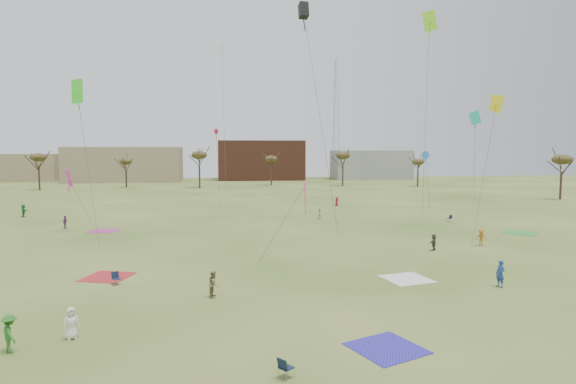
{
  "coord_description": "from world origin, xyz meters",
  "views": [
    {
      "loc": [
        -5.13,
        -28.52,
        9.11
      ],
      "look_at": [
        0.0,
        12.0,
        5.5
      ],
      "focal_mm": 29.61,
      "sensor_mm": 36.0,
      "label": 1
    }
  ],
  "objects": [
    {
      "name": "tree_line",
      "position": [
        -2.85,
        79.12,
        7.09
      ],
      "size": [
        117.44,
        49.32,
        8.91
      ],
      "color": "#3A2B1E",
      "rests_on": "ground"
    },
    {
      "name": "spectator_fore_c",
      "position": [
        13.39,
        12.09,
        0.75
      ],
      "size": [
        1.21,
        1.37,
        1.5
      ],
      "primitive_type": "imported",
      "rotation": [
        0.0,
        0.0,
        4.04
      ],
      "color": "#4E4438",
      "rests_on": "ground"
    },
    {
      "name": "blanket_blue",
      "position": [
        2.04,
        -8.14,
        0.0
      ],
      "size": [
        3.88,
        3.88,
        0.03
      ],
      "primitive_type": "cube",
      "rotation": [
        0.0,
        0.0,
        1.97
      ],
      "color": "#2E26A6",
      "rests_on": "ground"
    },
    {
      "name": "camp_chair_left",
      "position": [
        -12.72,
        4.19,
        0.26
      ],
      "size": [
        0.72,
        0.73,
        0.87
      ],
      "rotation": [
        0.0,
        0.0,
        0.62
      ],
      "color": "#141E37",
      "rests_on": "ground"
    },
    {
      "name": "building_tan_west",
      "position": [
        -65.0,
        122.0,
        4.0
      ],
      "size": [
        20.0,
        12.0,
        8.0
      ],
      "primitive_type": "cube",
      "color": "#937F60",
      "rests_on": "ground"
    },
    {
      "name": "blanket_plum",
      "position": [
        -19.12,
        26.66,
        0.0
      ],
      "size": [
        3.47,
        3.47,
        0.03
      ],
      "primitive_type": "cube",
      "rotation": [
        0.0,
        0.0,
        2.96
      ],
      "color": "#A93480",
      "rests_on": "ground"
    },
    {
      "name": "kites_aloft",
      "position": [
        -0.31,
        33.39,
        20.18
      ],
      "size": [
        56.35,
        56.85,
        27.85
      ],
      "color": "#94F629",
      "rests_on": "ground"
    },
    {
      "name": "building_tan",
      "position": [
        -35.0,
        115.0,
        5.0
      ],
      "size": [
        32.0,
        14.0,
        10.0
      ],
      "primitive_type": "cube",
      "color": "#937F60",
      "rests_on": "ground"
    },
    {
      "name": "spectator_mid_e",
      "position": [
        6.89,
        33.02,
        0.71
      ],
      "size": [
        0.86,
        0.87,
        1.42
      ],
      "primitive_type": "imported",
      "rotation": [
        0.0,
        0.0,
        5.47
      ],
      "color": "silver",
      "rests_on": "ground"
    },
    {
      "name": "flyer_near_left",
      "position": [
        -12.72,
        -5.13,
        0.78
      ],
      "size": [
        0.9,
        0.8,
        1.55
      ],
      "primitive_type": "imported",
      "rotation": [
        0.0,
        0.0,
        0.51
      ],
      "color": "white",
      "rests_on": "ground"
    },
    {
      "name": "building_grey",
      "position": [
        40.0,
        118.0,
        4.5
      ],
      "size": [
        24.0,
        12.0,
        9.0
      ],
      "primitive_type": "cube",
      "color": "gray",
      "rests_on": "ground"
    },
    {
      "name": "blanket_olive",
      "position": [
        26.71,
        19.54,
        0.0
      ],
      "size": [
        4.61,
        4.61,
        0.03
      ],
      "primitive_type": "cube",
      "rotation": [
        0.0,
        0.0,
        0.86
      ],
      "color": "green",
      "rests_on": "ground"
    },
    {
      "name": "building_brick",
      "position": [
        5.0,
        120.0,
        6.0
      ],
      "size": [
        26.0,
        16.0,
        12.0
      ],
      "primitive_type": "cube",
      "color": "brown",
      "rests_on": "ground"
    },
    {
      "name": "ground",
      "position": [
        0.0,
        0.0,
        0.0
      ],
      "size": [
        260.0,
        260.0,
        0.0
      ],
      "primitive_type": "plane",
      "color": "#38551A",
      "rests_on": "ground"
    },
    {
      "name": "spectator_fore_b",
      "position": [
        -6.08,
        0.7,
        0.82
      ],
      "size": [
        0.76,
        0.9,
        1.64
      ],
      "primitive_type": "imported",
      "rotation": [
        0.0,
        0.0,
        1.38
      ],
      "color": "olive",
      "rests_on": "ground"
    },
    {
      "name": "spectator_mid_d",
      "position": [
        -24.01,
        28.91,
        0.77
      ],
      "size": [
        0.46,
        0.93,
        1.53
      ],
      "primitive_type": "imported",
      "rotation": [
        0.0,
        0.0,
        1.47
      ],
      "color": "#813784",
      "rests_on": "ground"
    },
    {
      "name": "radio_tower",
      "position": [
        30.0,
        125.0,
        19.21
      ],
      "size": [
        1.51,
        1.72,
        41.0
      ],
      "color": "#9EA3A8",
      "rests_on": "ground"
    },
    {
      "name": "flyer_far_a",
      "position": [
        -32.92,
        39.79,
        0.87
      ],
      "size": [
        1.44,
        1.55,
        1.74
      ],
      "primitive_type": "imported",
      "rotation": [
        0.0,
        0.0,
        2.29
      ],
      "color": "#287A3C",
      "rests_on": "ground"
    },
    {
      "name": "blanket_red",
      "position": [
        -13.82,
        6.31,
        0.0
      ],
      "size": [
        3.81,
        3.81,
        0.03
      ],
      "primitive_type": "cube",
      "rotation": [
        0.0,
        0.0,
        2.83
      ],
      "color": "#AD2228",
      "rests_on": "ground"
    },
    {
      "name": "camp_chair_right",
      "position": [
        22.82,
        28.34,
        0.26
      ],
      "size": [
        0.66,
        0.63,
        0.87
      ],
      "rotation": [
        0.0,
        0.0,
        5.0
      ],
      "color": "#15173B",
      "rests_on": "ground"
    },
    {
      "name": "flyer_near_center",
      "position": [
        -14.98,
        -6.37,
        0.87
      ],
      "size": [
        1.2,
        1.29,
        1.74
      ],
      "primitive_type": "imported",
      "rotation": [
        0.0,
        0.0,
        2.23
      ],
      "color": "#2B6F25",
      "rests_on": "ground"
    },
    {
      "name": "flyer_far_b",
      "position": [
        12.51,
        47.19,
        0.72
      ],
      "size": [
        0.83,
        0.73,
        1.43
      ],
      "primitive_type": "imported",
      "rotation": [
        0.0,
        0.0,
        0.49
      ],
      "color": "maroon",
      "rests_on": "ground"
    },
    {
      "name": "flyer_near_right",
      "position": [
        12.81,
        0.44,
        0.9
      ],
      "size": [
        0.61,
        0.75,
        1.79
      ],
      "primitive_type": "imported",
      "rotation": [
        0.0,
        0.0,
        5.02
      ],
      "color": "navy",
      "rests_on": "ground"
    },
    {
      "name": "camp_chair_center",
      "position": [
        -2.92,
        -10.36,
        0.26
      ],
      "size": [
        0.74,
        0.73,
        0.87
      ],
      "rotation": [
        0.0,
        0.0,
        2.27
      ],
      "color": "#121E33",
      "rests_on": "ground"
    },
    {
      "name": "blanket_cream",
      "position": [
        7.36,
        3.08,
        0.0
      ],
      "size": [
        3.64,
        3.64,
        0.03
      ],
      "primitive_type": "cube",
      "rotation": [
        0.0,
        0.0,
        1.79
      ],
      "color": "white",
      "rests_on": "ground"
    },
    {
      "name": "flyer_mid_b",
      "position": [
        18.76,
        13.49,
        0.81
      ],
      "size": [
        1.17,
        1.17,
        1.62
      ],
      "primitive_type": "imported",
      "rotation": [
        0.0,
        0.0,
        5.49
      ],
      "color": "#B26921",
      "rests_on": "ground"
    }
  ]
}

